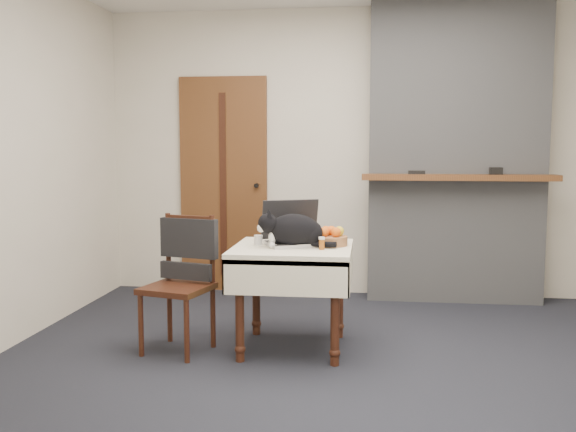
% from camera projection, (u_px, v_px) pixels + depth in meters
% --- Properties ---
extents(ground, '(4.50, 4.50, 0.00)m').
position_uv_depth(ground, '(342.00, 364.00, 4.02)').
color(ground, black).
rests_on(ground, ground).
extents(room_shell, '(4.52, 4.01, 2.61)m').
position_uv_depth(room_shell, '(348.00, 86.00, 4.28)').
color(room_shell, beige).
rests_on(room_shell, ground).
extents(door, '(0.82, 0.10, 2.00)m').
position_uv_depth(door, '(224.00, 185.00, 6.01)').
color(door, brown).
rests_on(door, ground).
extents(chimney, '(1.62, 0.48, 2.60)m').
position_uv_depth(chimney, '(456.00, 153.00, 5.59)').
color(chimney, gray).
rests_on(chimney, ground).
extents(side_table, '(0.78, 0.78, 0.70)m').
position_uv_depth(side_table, '(293.00, 263.00, 4.27)').
color(side_table, '#351E0E').
rests_on(side_table, ground).
extents(laptop, '(0.50, 0.47, 0.30)m').
position_uv_depth(laptop, '(294.00, 233.00, 4.34)').
color(laptop, '#B7B7BC').
rests_on(laptop, side_table).
extents(cat, '(0.53, 0.28, 0.25)m').
position_uv_depth(cat, '(295.00, 231.00, 4.20)').
color(cat, black).
rests_on(cat, side_table).
extents(cream_jar, '(0.06, 0.06, 0.07)m').
position_uv_depth(cream_jar, '(258.00, 240.00, 4.30)').
color(cream_jar, silver).
rests_on(cream_jar, side_table).
extents(pill_bottle, '(0.04, 0.04, 0.08)m').
position_uv_depth(pill_bottle, '(322.00, 243.00, 4.10)').
color(pill_bottle, '#964A12').
rests_on(pill_bottle, side_table).
extents(fruit_basket, '(0.22, 0.22, 0.13)m').
position_uv_depth(fruit_basket, '(331.00, 238.00, 4.28)').
color(fruit_basket, '#A16D41').
rests_on(fruit_basket, side_table).
extents(desk_clutter, '(0.15, 0.03, 0.01)m').
position_uv_depth(desk_clutter, '(313.00, 245.00, 4.28)').
color(desk_clutter, black).
rests_on(desk_clutter, side_table).
extents(chair, '(0.49, 0.49, 0.90)m').
position_uv_depth(chair, '(184.00, 264.00, 4.29)').
color(chair, '#351E0E').
rests_on(chair, ground).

